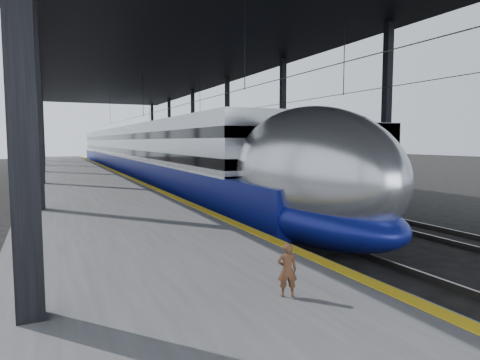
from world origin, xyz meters
TOP-DOWN VIEW (x-y plane):
  - ground at (0.00, 0.00)m, footprint 160.00×160.00m
  - platform at (-3.50, 20.00)m, footprint 6.00×80.00m
  - yellow_strip at (-0.70, 20.00)m, footprint 0.30×80.00m
  - rails at (4.50, 20.00)m, footprint 6.52×80.00m
  - canopy at (1.90, 20.00)m, footprint 18.00×75.00m
  - tgv_train at (2.00, 27.89)m, footprint 3.21×65.20m
  - second_train at (7.00, 30.25)m, footprint 3.00×56.05m
  - child at (-2.29, -5.70)m, footprint 0.35×0.29m

SIDE VIEW (x-z plane):
  - ground at x=0.00m, z-range 0.00..0.00m
  - rails at x=4.50m, z-range 0.00..0.16m
  - platform at x=-3.50m, z-range 0.00..1.00m
  - yellow_strip at x=-0.70m, z-range 1.00..1.01m
  - child at x=-2.29m, z-range 1.00..1.83m
  - second_train at x=7.00m, z-range 0.03..4.16m
  - tgv_train at x=2.00m, z-range -0.15..4.45m
  - canopy at x=1.90m, z-range 4.38..13.85m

